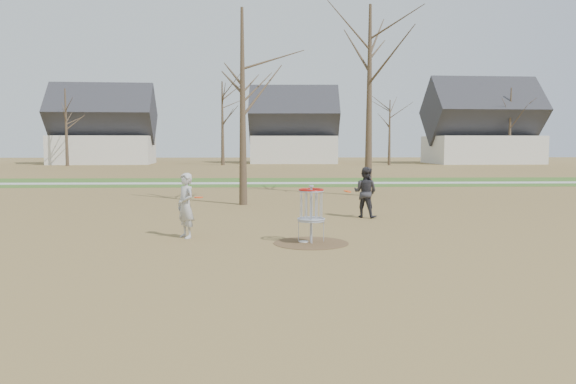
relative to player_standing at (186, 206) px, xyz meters
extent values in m
plane|color=brown|center=(3.10, -0.87, -0.82)|extent=(160.00, 160.00, 0.00)
cube|color=#2D5119|center=(3.10, 20.13, -0.82)|extent=(160.00, 8.00, 0.01)
cube|color=#9E9E99|center=(3.10, 19.13, -0.81)|extent=(160.00, 1.50, 0.01)
cylinder|color=#47331E|center=(3.10, -0.87, -0.82)|extent=(1.80, 1.80, 0.01)
imported|color=#AEAEAE|center=(0.00, 0.00, 0.00)|extent=(0.67, 0.71, 1.64)
imported|color=#2C2B2F|center=(5.19, 3.74, -0.01)|extent=(0.99, 0.93, 1.62)
cylinder|color=silver|center=(2.92, -0.76, -0.80)|extent=(0.22, 0.22, 0.02)
cylinder|color=#EA410C|center=(4.36, 1.99, 0.18)|extent=(0.22, 0.22, 0.08)
cylinder|color=red|center=(0.34, -0.11, 0.22)|extent=(0.22, 0.22, 0.02)
cylinder|color=#9EA3AD|center=(3.10, -0.87, -0.15)|extent=(0.05, 0.05, 1.35)
cylinder|color=#9EA3AD|center=(3.10, -0.87, -0.27)|extent=(0.64, 0.64, 0.04)
torus|color=#9EA3AD|center=(3.10, -0.87, 0.43)|extent=(0.60, 0.60, 0.04)
torus|color=#AD120B|center=(3.10, -0.87, 0.46)|extent=(0.60, 0.60, 0.04)
cone|color=#382B1E|center=(1.10, 7.63, 2.93)|extent=(0.32, 0.32, 7.50)
cone|color=#382B1E|center=(6.60, 11.13, 3.43)|extent=(0.36, 0.36, 8.50)
cone|color=#382B1E|center=(-18.90, 45.13, 3.18)|extent=(0.36, 0.36, 8.00)
cone|color=#382B1E|center=(-2.90, 47.13, 3.68)|extent=(0.40, 0.40, 9.00)
cone|color=#382B1E|center=(15.10, 46.13, 2.68)|extent=(0.32, 0.32, 7.00)
cone|color=#382B1E|center=(29.10, 48.13, 3.43)|extent=(0.38, 0.38, 8.50)
cube|color=silver|center=(-16.90, 51.13, 0.78)|extent=(11.46, 7.75, 3.20)
pyramid|color=#2D2D33|center=(-16.90, 51.13, 4.16)|extent=(12.01, 7.79, 3.55)
cube|color=silver|center=(5.10, 53.13, 0.78)|extent=(10.24, 7.34, 3.20)
pyramid|color=#2D2D33|center=(5.10, 53.13, 4.16)|extent=(10.74, 7.36, 3.55)
cube|color=silver|center=(27.10, 51.13, 0.78)|extent=(12.40, 8.62, 3.20)
pyramid|color=#2D2D33|center=(27.10, 51.13, 4.41)|extent=(13.00, 8.65, 4.06)
camera|label=1|loc=(2.09, -14.08, 1.57)|focal=35.00mm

